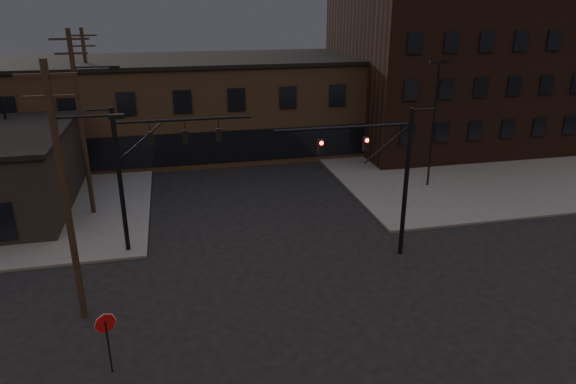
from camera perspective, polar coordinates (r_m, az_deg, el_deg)
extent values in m
plane|color=black|center=(23.23, 2.04, -13.41)|extent=(140.00, 140.00, 0.00)
cube|color=#474744|center=(50.48, 20.15, 4.43)|extent=(30.00, 30.00, 0.15)
cube|color=brown|center=(47.73, -6.64, 9.53)|extent=(40.00, 12.00, 8.00)
cube|color=black|center=(52.53, 18.74, 12.93)|extent=(22.00, 16.00, 14.00)
cylinder|color=black|center=(27.36, 12.96, 0.84)|extent=(0.24, 0.24, 8.00)
cylinder|color=black|center=(25.15, 6.27, 7.14)|extent=(7.00, 0.14, 0.14)
cube|color=#FF140C|center=(25.77, 8.66, 5.29)|extent=(0.28, 0.22, 0.70)
cube|color=#FF140C|center=(25.02, 3.65, 5.03)|extent=(0.28, 0.22, 0.70)
cylinder|color=black|center=(28.22, -18.13, 0.94)|extent=(0.24, 0.24, 8.00)
cylinder|color=black|center=(27.23, -11.48, 7.88)|extent=(7.00, 0.14, 0.14)
cube|color=black|center=(27.45, -15.01, 5.76)|extent=(0.28, 0.22, 0.70)
cube|color=black|center=(27.43, -11.35, 6.05)|extent=(0.28, 0.22, 0.70)
cube|color=black|center=(27.53, -7.69, 6.31)|extent=(0.28, 0.22, 0.70)
cylinder|color=black|center=(20.61, -19.29, -15.95)|extent=(0.06, 0.06, 2.20)
cylinder|color=maroon|center=(20.07, -19.63, -13.60)|extent=(0.72, 0.33, 0.76)
cylinder|color=black|center=(22.35, -23.47, -0.76)|extent=(0.28, 0.28, 11.00)
cube|color=black|center=(21.23, -25.35, 11.67)|extent=(2.20, 0.12, 0.12)
cube|color=black|center=(21.34, -25.03, 9.57)|extent=(1.80, 0.12, 0.12)
cube|color=black|center=(21.14, -18.55, 7.97)|extent=(0.60, 0.25, 0.18)
cylinder|color=black|center=(33.83, -21.94, 6.71)|extent=(0.28, 0.28, 11.50)
cube|color=black|center=(33.12, -23.15, 15.37)|extent=(2.20, 0.12, 0.12)
cube|color=black|center=(33.18, -22.96, 14.00)|extent=(1.80, 0.12, 0.12)
cube|color=black|center=(32.96, -18.73, 12.99)|extent=(0.60, 0.25, 0.18)
cylinder|color=black|center=(45.68, -21.10, 9.74)|extent=(0.28, 0.28, 11.00)
cube|color=black|center=(45.14, -21.92, 15.84)|extent=(2.20, 0.12, 0.12)
cube|color=black|center=(45.19, -21.78, 14.84)|extent=(1.80, 0.12, 0.12)
cylinder|color=black|center=(38.23, 15.83, 6.93)|extent=(0.14, 0.14, 9.00)
cube|color=black|center=(37.25, 15.82, 13.73)|extent=(0.50, 0.28, 0.18)
cube|color=black|center=(37.74, 17.19, 13.67)|extent=(0.50, 0.28, 0.18)
cylinder|color=black|center=(45.45, 19.61, 8.59)|extent=(0.14, 0.14, 9.00)
cube|color=black|center=(44.56, 19.76, 14.31)|extent=(0.50, 0.28, 0.18)
cube|color=black|center=(45.10, 20.87, 14.24)|extent=(0.50, 0.28, 0.18)
imported|color=black|center=(46.77, 10.03, 5.28)|extent=(5.00, 3.24, 1.58)
imported|color=silver|center=(48.12, 19.70, 4.65)|extent=(4.91, 3.44, 1.32)
imported|color=black|center=(46.01, -7.75, 4.88)|extent=(2.99, 4.68, 1.46)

